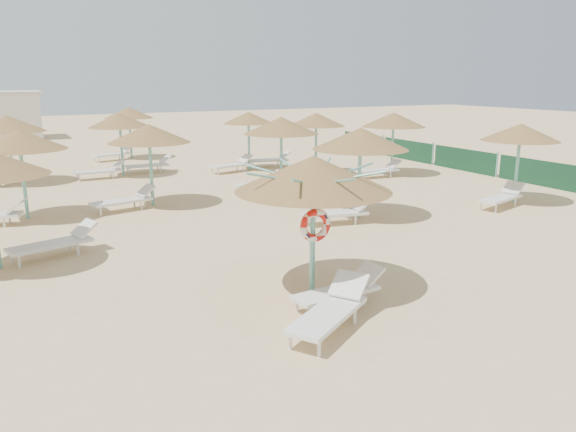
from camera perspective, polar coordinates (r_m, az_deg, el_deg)
name	(u,v)px	position (r m, az deg, el deg)	size (l,w,h in m)	color
ground	(300,298)	(10.96, 1.20, -8.37)	(120.00, 120.00, 0.00)	#D5BB82
main_palapa	(313,174)	(10.73, 2.58, 4.26)	(3.03, 3.03, 2.71)	#65AFA5
lounger_main_a	(331,310)	(9.57, 4.42, -9.48)	(2.07, 1.64, 0.75)	silver
lounger_main_b	(341,290)	(10.56, 5.46, -7.45)	(1.89, 0.74, 0.67)	silver
palapa_field	(215,129)	(21.23, -7.40, 8.79)	(19.16, 19.44, 2.72)	#65AFA5
windbreak_fence	(465,160)	(26.92, 17.53, 5.45)	(0.08, 19.84, 1.10)	#1B5233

